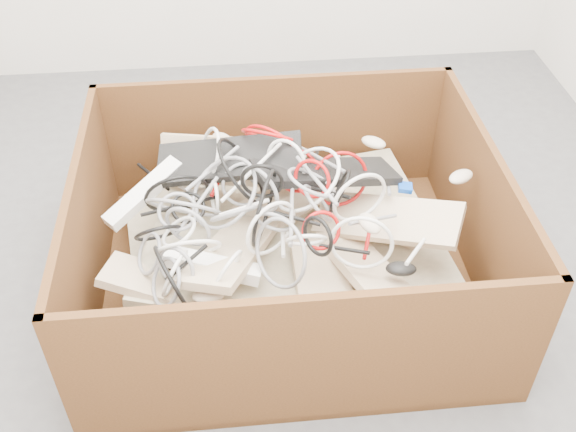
{
  "coord_description": "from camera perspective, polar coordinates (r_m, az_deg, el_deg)",
  "views": [
    {
      "loc": [
        -0.18,
        -1.74,
        1.74
      ],
      "look_at": [
        -0.01,
        -0.09,
        0.3
      ],
      "focal_mm": 42.08,
      "sensor_mm": 36.0,
      "label": 1
    }
  ],
  "objects": [
    {
      "name": "ground",
      "position": [
        2.46,
        0.08,
        -3.82
      ],
      "size": [
        3.0,
        3.0,
        0.0
      ],
      "primitive_type": "plane",
      "color": "#49494C",
      "rests_on": "ground"
    },
    {
      "name": "cardboard_box",
      "position": [
        2.29,
        -0.44,
        -3.57
      ],
      "size": [
        1.31,
        1.1,
        0.54
      ],
      "color": "#3E240F",
      "rests_on": "ground"
    },
    {
      "name": "cable_tangle",
      "position": [
        2.09,
        -3.43,
        1.11
      ],
      "size": [
        0.91,
        0.8,
        0.45
      ],
      "color": "silver",
      "rests_on": "keyboard_pile"
    },
    {
      "name": "power_strip_right",
      "position": [
        2.01,
        -6.46,
        -4.16
      ],
      "size": [
        0.3,
        0.12,
        0.1
      ],
      "primitive_type": "cube",
      "rotation": [
        -0.1,
        0.17,
        -0.23
      ],
      "color": "white",
      "rests_on": "keyboard_pile"
    },
    {
      "name": "power_strip_left",
      "position": [
        2.22,
        -12.08,
        1.92
      ],
      "size": [
        0.26,
        0.25,
        0.13
      ],
      "primitive_type": "cube",
      "rotation": [
        0.14,
        -0.26,
        0.74
      ],
      "color": "white",
      "rests_on": "keyboard_pile"
    },
    {
      "name": "mice_scatter",
      "position": [
        2.18,
        2.41,
        1.72
      ],
      "size": [
        0.95,
        0.73,
        0.17
      ],
      "color": "beige",
      "rests_on": "keyboard_pile"
    },
    {
      "name": "keyboard_pile",
      "position": [
        2.18,
        0.1,
        -0.69
      ],
      "size": [
        1.15,
        0.9,
        0.39
      ],
      "color": "#CFB591",
      "rests_on": "cardboard_box"
    },
    {
      "name": "vga_plug",
      "position": [
        2.24,
        9.86,
        2.39
      ],
      "size": [
        0.05,
        0.05,
        0.03
      ],
      "primitive_type": "cube",
      "rotation": [
        0.09,
        0.14,
        -0.15
      ],
      "color": "#0B3EB0",
      "rests_on": "keyboard_pile"
    }
  ]
}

